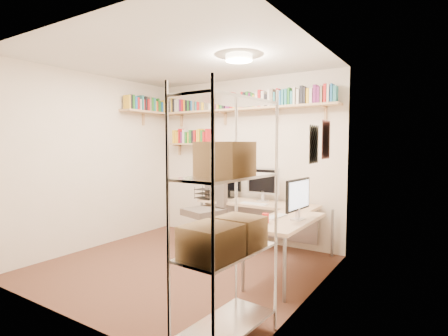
{
  "coord_description": "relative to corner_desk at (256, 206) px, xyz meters",
  "views": [
    {
      "loc": [
        2.71,
        -3.23,
        1.51
      ],
      "look_at": [
        0.28,
        0.55,
        1.19
      ],
      "focal_mm": 28.0,
      "sensor_mm": 36.0,
      "label": 1
    }
  ],
  "objects": [
    {
      "name": "wire_rack",
      "position": [
        0.83,
        -2.08,
        0.35
      ],
      "size": [
        0.46,
        0.86,
        1.92
      ],
      "rotation": [
        0.0,
        0.0,
        -0.06
      ],
      "color": "silver",
      "rests_on": "ground"
    },
    {
      "name": "office_chair",
      "position": [
        -0.71,
        -0.15,
        -0.2
      ],
      "size": [
        0.61,
        0.62,
        1.1
      ],
      "rotation": [
        0.0,
        0.0,
        -0.31
      ],
      "color": "black",
      "rests_on": "ground"
    },
    {
      "name": "corner_desk",
      "position": [
        0.0,
        0.0,
        0.0
      ],
      "size": [
        1.99,
        1.7,
        1.16
      ],
      "color": "#D1AD88",
      "rests_on": "ground"
    },
    {
      "name": "ground",
      "position": [
        -0.53,
        -0.96,
        -0.66
      ],
      "size": [
        3.2,
        3.2,
        0.0
      ],
      "primitive_type": "plane",
      "color": "#4E3121",
      "rests_on": "ground"
    },
    {
      "name": "room_shell",
      "position": [
        -0.53,
        -0.96,
        0.89
      ],
      "size": [
        3.24,
        3.04,
        2.52
      ],
      "color": "beige",
      "rests_on": "ground"
    },
    {
      "name": "wall_shelves",
      "position": [
        -0.93,
        0.34,
        1.37
      ],
      "size": [
        3.12,
        1.09,
        0.8
      ],
      "color": "tan",
      "rests_on": "ground"
    }
  ]
}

